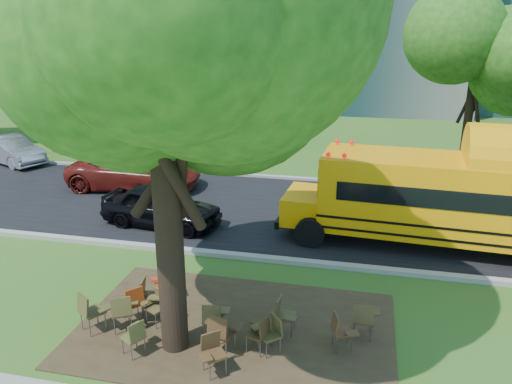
% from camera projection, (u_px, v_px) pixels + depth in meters
% --- Properties ---
extents(ground, '(160.00, 160.00, 0.00)m').
position_uv_depth(ground, '(200.00, 312.00, 11.88)').
color(ground, '#2B541A').
rests_on(ground, ground).
extents(dirt_patch, '(7.00, 4.50, 0.03)m').
position_uv_depth(dirt_patch, '(235.00, 328.00, 11.21)').
color(dirt_patch, '#382819').
rests_on(dirt_patch, ground).
extents(asphalt_road, '(80.00, 8.00, 0.04)m').
position_uv_depth(asphalt_road, '(261.00, 210.00, 18.35)').
color(asphalt_road, black).
rests_on(asphalt_road, ground).
extents(kerb_near, '(80.00, 0.25, 0.14)m').
position_uv_depth(kerb_near, '(233.00, 255.00, 14.64)').
color(kerb_near, gray).
rests_on(kerb_near, ground).
extents(kerb_far, '(80.00, 0.25, 0.14)m').
position_uv_depth(kerb_far, '(281.00, 178.00, 22.13)').
color(kerb_far, gray).
rests_on(kerb_far, ground).
extents(bg_tree_0, '(5.20, 5.20, 7.18)m').
position_uv_depth(bg_tree_0, '(53.00, 66.00, 24.96)').
color(bg_tree_0, black).
rests_on(bg_tree_0, ground).
extents(bg_tree_2, '(4.80, 4.80, 6.62)m').
position_uv_depth(bg_tree_2, '(205.00, 71.00, 26.40)').
color(bg_tree_2, black).
rests_on(bg_tree_2, ground).
extents(bg_tree_3, '(5.60, 5.60, 7.84)m').
position_uv_depth(bg_tree_3, '(476.00, 61.00, 21.58)').
color(bg_tree_3, black).
rests_on(bg_tree_3, ground).
extents(main_tree, '(7.20, 7.20, 9.82)m').
position_uv_depth(main_tree, '(158.00, 42.00, 8.63)').
color(main_tree, black).
rests_on(main_tree, ground).
extents(school_bus, '(11.58, 3.31, 2.80)m').
position_uv_depth(school_bus, '(495.00, 202.00, 14.48)').
color(school_bus, '#F59B07').
rests_on(school_bus, ground).
extents(chair_0, '(0.62, 0.75, 0.92)m').
position_uv_depth(chair_0, '(123.00, 309.00, 10.93)').
color(chair_0, brown).
rests_on(chair_0, ground).
extents(chair_1, '(0.81, 0.64, 0.96)m').
position_uv_depth(chair_1, '(90.00, 309.00, 10.88)').
color(chair_1, '#48401F').
rests_on(chair_1, ground).
extents(chair_2, '(0.54, 0.69, 0.82)m').
position_uv_depth(chair_2, '(135.00, 334.00, 10.15)').
color(chair_2, brown).
rests_on(chair_2, ground).
extents(chair_3, '(0.69, 0.55, 0.84)m').
position_uv_depth(chair_3, '(157.00, 303.00, 11.25)').
color(chair_3, brown).
rests_on(chair_3, ground).
extents(chair_4, '(0.73, 0.57, 0.97)m').
position_uv_depth(chair_4, '(222.00, 330.00, 10.12)').
color(chair_4, '#452D18').
rests_on(chair_4, ground).
extents(chair_5, '(0.58, 0.73, 0.86)m').
position_uv_depth(chair_5, '(212.00, 350.00, 9.61)').
color(chair_5, '#4E331B').
rests_on(chair_5, ground).
extents(chair_6, '(0.51, 0.65, 0.83)m').
position_uv_depth(chair_6, '(260.00, 331.00, 10.25)').
color(chair_6, '#412E17').
rests_on(chair_6, ground).
extents(chair_7, '(0.62, 0.57, 0.83)m').
position_uv_depth(chair_7, '(341.00, 329.00, 10.31)').
color(chair_7, '#50321C').
rests_on(chair_7, ground).
extents(chair_8, '(0.61, 0.78, 0.90)m').
position_uv_depth(chair_8, '(134.00, 300.00, 11.32)').
color(chair_8, '#A33C11').
rests_on(chair_8, ground).
extents(chair_9, '(0.64, 0.53, 0.78)m').
position_uv_depth(chair_9, '(164.00, 283.00, 12.24)').
color(chair_9, '#A52E11').
rests_on(chair_9, ground).
extents(chair_10, '(0.64, 0.63, 0.94)m').
position_uv_depth(chair_10, '(148.00, 293.00, 11.56)').
color(chair_10, brown).
rests_on(chair_10, ground).
extents(chair_11, '(0.59, 0.60, 0.88)m').
position_uv_depth(chair_11, '(214.00, 317.00, 10.69)').
color(chair_11, brown).
rests_on(chair_11, ground).
extents(chair_12, '(0.50, 0.58, 0.85)m').
position_uv_depth(chair_12, '(283.00, 312.00, 10.88)').
color(chair_12, '#4A4220').
rests_on(chair_12, ground).
extents(chair_13, '(0.58, 0.54, 0.89)m').
position_uv_depth(chair_13, '(365.00, 317.00, 10.68)').
color(chair_13, '#453A1E').
rests_on(chair_13, ground).
extents(chair_14, '(0.72, 0.57, 0.84)m').
position_uv_depth(chair_14, '(271.00, 330.00, 10.26)').
color(chair_14, '#4C4421').
rests_on(chair_14, ground).
extents(black_car, '(4.28, 2.16, 1.40)m').
position_uv_depth(black_car, '(161.00, 206.00, 16.79)').
color(black_car, black).
rests_on(black_car, ground).
extents(bg_car_silver, '(4.33, 2.96, 1.35)m').
position_uv_depth(bg_car_silver, '(11.00, 150.00, 24.43)').
color(bg_car_silver, gray).
rests_on(bg_car_silver, ground).
extents(bg_car_red, '(5.57, 2.87, 1.50)m').
position_uv_depth(bg_car_red, '(135.00, 171.00, 20.69)').
color(bg_car_red, '#5C150F').
rests_on(bg_car_red, ground).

